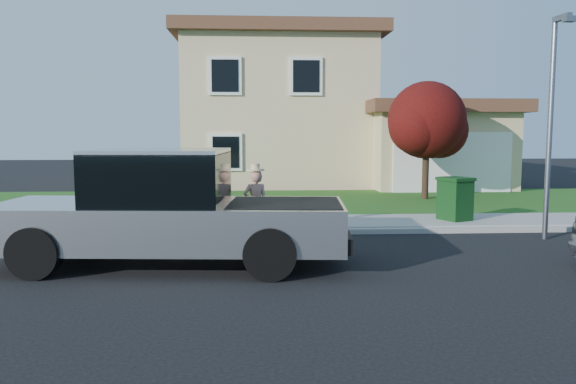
% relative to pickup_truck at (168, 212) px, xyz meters
% --- Properties ---
extents(ground, '(80.00, 80.00, 0.00)m').
position_rel_pickup_truck_xyz_m(ground, '(2.58, 0.02, -0.97)').
color(ground, black).
rests_on(ground, ground).
extents(curb, '(40.00, 0.20, 0.12)m').
position_rel_pickup_truck_xyz_m(curb, '(3.58, 2.92, -0.91)').
color(curb, gray).
rests_on(curb, ground).
extents(sidewalk, '(40.00, 2.00, 0.15)m').
position_rel_pickup_truck_xyz_m(sidewalk, '(3.58, 4.02, -0.90)').
color(sidewalk, gray).
rests_on(sidewalk, ground).
extents(lawn, '(40.00, 7.00, 0.10)m').
position_rel_pickup_truck_xyz_m(lawn, '(3.58, 8.52, -0.92)').
color(lawn, '#185016').
rests_on(lawn, ground).
extents(house, '(14.00, 11.30, 6.85)m').
position_rel_pickup_truck_xyz_m(house, '(3.90, 16.41, 2.19)').
color(house, tan).
rests_on(house, ground).
extents(pickup_truck, '(6.51, 2.70, 2.09)m').
position_rel_pickup_truck_xyz_m(pickup_truck, '(0.00, 0.00, 0.00)').
color(pickup_truck, black).
rests_on(pickup_truck, ground).
extents(woman, '(0.62, 0.46, 1.69)m').
position_rel_pickup_truck_xyz_m(woman, '(1.55, 2.62, -0.18)').
color(woman, tan).
rests_on(woman, ground).
extents(ornamental_tree, '(2.93, 2.64, 4.02)m').
position_rel_pickup_truck_xyz_m(ornamental_tree, '(7.46, 8.97, 1.70)').
color(ornamental_tree, black).
rests_on(ornamental_tree, lawn).
extents(trash_bin, '(0.92, 0.98, 1.10)m').
position_rel_pickup_truck_xyz_m(trash_bin, '(6.65, 3.93, -0.27)').
color(trash_bin, '#0D3310').
rests_on(trash_bin, sidewalk).
extents(street_lamp, '(0.25, 0.63, 4.86)m').
position_rel_pickup_truck_xyz_m(street_lamp, '(8.05, 1.97, 1.80)').
color(street_lamp, slate).
rests_on(street_lamp, ground).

